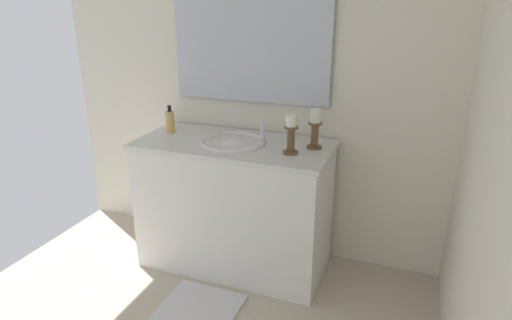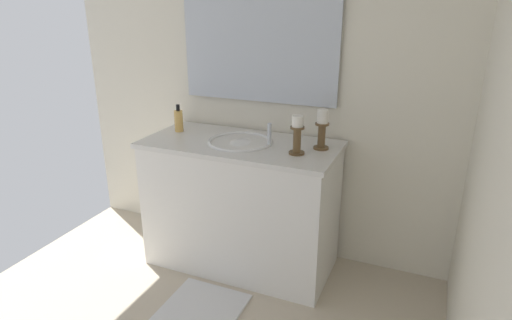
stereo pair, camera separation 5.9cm
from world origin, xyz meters
The scene contains 8 objects.
wall_left centered at (-1.48, 0.00, 1.23)m, with size 0.04×2.69×2.45m, color silver.
vanity_cabinet centered at (-1.15, 0.04, 0.42)m, with size 0.58×1.21×0.85m.
sink_basin centered at (-1.15, 0.04, 0.81)m, with size 0.40×0.40×0.24m.
mirror centered at (-1.43, 0.04, 1.44)m, with size 0.02×1.04×0.79m, color silver.
candle_holder_tall centered at (-1.22, 0.52, 0.97)m, with size 0.09×0.09×0.23m.
candle_holder_short centered at (-1.08, 0.42, 0.96)m, with size 0.09×0.09×0.22m.
soap_bottle centered at (-1.21, -0.44, 0.92)m, with size 0.06×0.06×0.18m.
bath_mat centered at (-0.53, 0.04, 0.01)m, with size 0.60×0.44×0.02m, color silver.
Camera 1 is at (1.17, 1.07, 1.66)m, focal length 30.62 mm.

